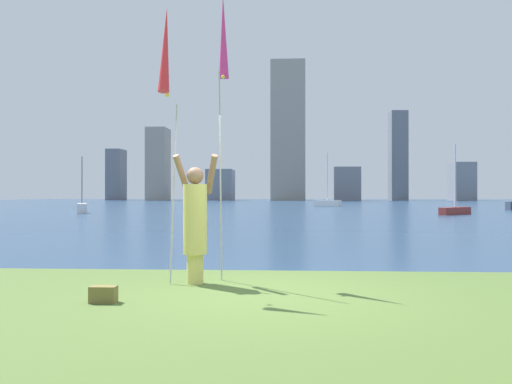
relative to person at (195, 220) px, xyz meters
name	(u,v)px	position (x,y,z in m)	size (l,w,h in m)	color
ground	(282,206)	(1.05, 50.25, -1.00)	(120.00, 138.00, 0.12)	#4C662D
person	(195,220)	(0.00, 0.00, 0.00)	(0.70, 0.52, 1.92)	#D8CC66
kite_flag_left	(166,56)	(-0.36, -0.38, 2.33)	(0.16, 0.97, 3.99)	#B2B2B7
kite_flag_right	(223,44)	(0.36, 0.51, 2.75)	(0.16, 0.70, 4.46)	#B2B2B7
bag	(103,294)	(-0.89, -1.40, -0.84)	(0.32, 0.17, 0.20)	olive
sailboat_0	(82,208)	(-12.38, 26.74, -0.58)	(1.26, 2.08, 3.85)	white
sailboat_1	(455,209)	(12.17, 25.88, -0.61)	(2.63, 2.56, 4.48)	maroon
sailboat_2	(327,203)	(5.90, 47.59, -0.56)	(2.93, 2.20, 5.66)	white
skyline_tower_0	(116,175)	(-33.55, 98.04, 4.31)	(3.05, 4.82, 10.51)	slate
skyline_tower_1	(158,164)	(-23.62, 93.53, 6.20)	(3.90, 5.52, 14.28)	gray
skyline_tower_2	(221,185)	(-11.65, 97.41, 2.16)	(5.24, 7.60, 6.22)	gray
skyline_tower_3	(288,131)	(2.04, 95.08, 12.91)	(6.82, 3.52, 27.71)	gray
skyline_tower_4	(347,184)	(13.54, 94.35, 2.34)	(5.22, 3.08, 6.56)	gray
skyline_tower_5	(398,156)	(23.42, 94.05, 7.70)	(3.16, 3.71, 17.29)	slate
skyline_tower_6	(462,182)	(35.12, 92.69, 2.68)	(3.86, 5.13, 7.25)	gray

